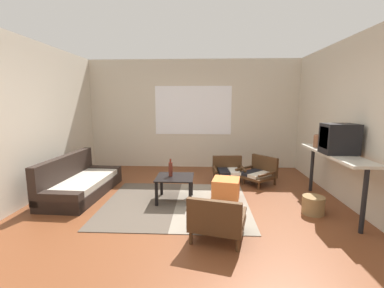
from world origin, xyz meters
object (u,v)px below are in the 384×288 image
object	(u,v)px
couch	(79,183)
ottoman_orange	(226,189)
wicker_basket	(313,205)
armchair_striped_foreground	(217,219)
crt_television	(339,139)
console_shelf	(335,159)
clay_vase	(322,140)
armchair_by_window	(228,169)
glass_bottle	(171,169)
coffee_table	(175,181)
armchair_corner	(259,172)

from	to	relation	value
couch	ottoman_orange	size ratio (longest dim) A/B	4.10
ottoman_orange	wicker_basket	bearing A→B (deg)	-21.71
armchair_striped_foreground	crt_television	distance (m)	2.27
console_shelf	clay_vase	bearing A→B (deg)	90.00
crt_television	wicker_basket	size ratio (longest dim) A/B	1.46
ottoman_orange	armchair_striped_foreground	bearing A→B (deg)	-99.22
armchair_by_window	wicker_basket	bearing A→B (deg)	-55.94
armchair_striped_foreground	console_shelf	distance (m)	2.21
armchair_by_window	glass_bottle	world-z (taller)	glass_bottle
coffee_table	armchair_striped_foreground	size ratio (longest dim) A/B	0.81
armchair_by_window	ottoman_orange	distance (m)	1.17
wicker_basket	crt_television	bearing A→B (deg)	22.45
armchair_striped_foreground	wicker_basket	size ratio (longest dim) A/B	2.39
crt_television	ottoman_orange	bearing A→B (deg)	167.94
armchair_by_window	console_shelf	bearing A→B (deg)	-43.62
armchair_striped_foreground	clay_vase	distance (m)	2.54
couch	armchair_by_window	bearing A→B (deg)	20.22
clay_vase	glass_bottle	world-z (taller)	clay_vase
coffee_table	clay_vase	size ratio (longest dim) A/B	1.93
ottoman_orange	console_shelf	bearing A→B (deg)	-9.32
armchair_striped_foreground	console_shelf	xyz separation A→B (m)	(1.86, 1.07, 0.53)
armchair_striped_foreground	ottoman_orange	world-z (taller)	armchair_striped_foreground
glass_bottle	armchair_by_window	bearing A→B (deg)	48.01
couch	ottoman_orange	world-z (taller)	couch
armchair_striped_foreground	armchair_corner	size ratio (longest dim) A/B	0.89
glass_bottle	console_shelf	bearing A→B (deg)	-5.02
glass_bottle	wicker_basket	size ratio (longest dim) A/B	0.94
armchair_by_window	armchair_striped_foreground	world-z (taller)	armchair_striped_foreground
ottoman_orange	couch	bearing A→B (deg)	176.92
armchair_corner	ottoman_orange	distance (m)	1.23
armchair_corner	crt_television	distance (m)	1.82
armchair_striped_foreground	console_shelf	size ratio (longest dim) A/B	0.44
console_shelf	wicker_basket	distance (m)	0.80
clay_vase	glass_bottle	bearing A→B (deg)	-173.89
armchair_by_window	coffee_table	bearing A→B (deg)	-129.24
ottoman_orange	glass_bottle	size ratio (longest dim) A/B	1.47
couch	armchair_striped_foreground	bearing A→B (deg)	-31.53
coffee_table	wicker_basket	world-z (taller)	coffee_table
couch	armchair_by_window	size ratio (longest dim) A/B	2.69
armchair_striped_foreground	ottoman_orange	xyz separation A→B (m)	(0.22, 1.34, -0.08)
coffee_table	armchair_striped_foreground	distance (m)	1.42
glass_bottle	armchair_striped_foreground	bearing A→B (deg)	-60.72
armchair_striped_foreground	crt_television	bearing A→B (deg)	28.04
armchair_by_window	armchair_corner	size ratio (longest dim) A/B	0.78
couch	clay_vase	world-z (taller)	clay_vase
coffee_table	ottoman_orange	xyz separation A→B (m)	(0.87, 0.07, -0.16)
crt_television	wicker_basket	distance (m)	1.07
armchair_by_window	clay_vase	world-z (taller)	clay_vase
armchair_by_window	clay_vase	distance (m)	1.93
coffee_table	console_shelf	size ratio (longest dim) A/B	0.36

